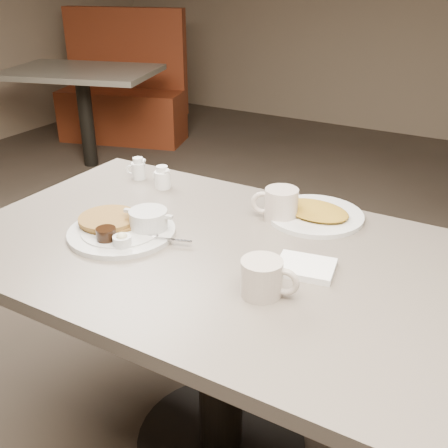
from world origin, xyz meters
The scene contains 9 objects.
diner_table centered at (0.00, 0.00, 0.58)m, with size 1.50×0.90×0.75m.
main_plate centered at (-0.29, -0.05, 0.77)m, with size 0.40×0.36×0.07m.
coffee_mug_near centered at (0.20, -0.14, 0.80)m, with size 0.15×0.12×0.09m.
napkin centered at (0.24, 0.01, 0.76)m, with size 0.16×0.14×0.02m.
coffee_mug_far centered at (0.06, 0.26, 0.80)m, with size 0.16×0.13×0.10m.
creamer_left centered at (-0.53, 0.31, 0.79)m, with size 0.07×0.06×0.08m.
creamer_right centered at (-0.40, 0.29, 0.79)m, with size 0.08×0.07×0.08m.
hash_plate centered at (0.15, 0.32, 0.76)m, with size 0.35×0.35×0.04m.
booth_back_left centered at (-2.50, 2.50, 0.41)m, with size 1.42×1.55×1.12m.
Camera 1 is at (0.65, -1.11, 1.46)m, focal length 42.73 mm.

